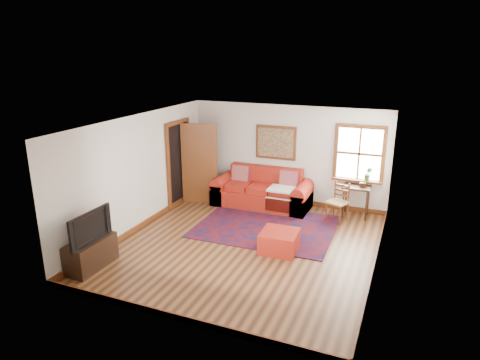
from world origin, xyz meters
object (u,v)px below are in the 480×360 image
at_px(side_table, 357,191).
at_px(ladder_back_chair, 339,200).
at_px(red_leather_sofa, 262,194).
at_px(red_ottoman, 279,241).
at_px(media_cabinet, 91,254).

height_order(side_table, ladder_back_chair, ladder_back_chair).
xyz_separation_m(red_leather_sofa, red_ottoman, (1.17, -2.27, -0.11)).
bearing_deg(side_table, red_leather_sofa, -176.23).
relative_size(red_leather_sofa, media_cabinet, 2.47).
relative_size(red_ottoman, media_cabinet, 0.72).
height_order(red_leather_sofa, media_cabinet, red_leather_sofa).
distance_m(red_ottoman, side_table, 2.69).
height_order(red_leather_sofa, ladder_back_chair, red_leather_sofa).
distance_m(red_leather_sofa, media_cabinet, 4.57).
bearing_deg(red_leather_sofa, red_ottoman, -62.77).
bearing_deg(ladder_back_chair, media_cabinet, -133.21).
distance_m(red_ottoman, media_cabinet, 3.53).
height_order(red_ottoman, side_table, side_table).
height_order(red_leather_sofa, red_ottoman, red_leather_sofa).
xyz_separation_m(red_ottoman, ladder_back_chair, (0.77, 2.03, 0.28)).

